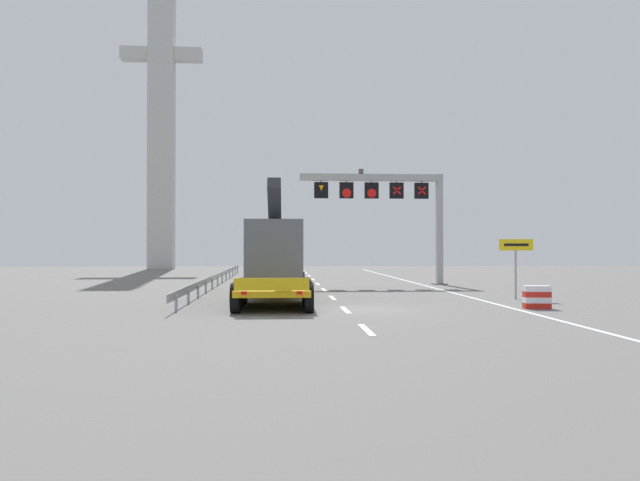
{
  "coord_description": "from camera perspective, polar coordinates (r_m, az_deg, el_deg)",
  "views": [
    {
      "loc": [
        -2.97,
        -24.03,
        2.4
      ],
      "look_at": [
        -0.8,
        8.97,
        2.77
      ],
      "focal_mm": 34.98,
      "sensor_mm": 36.0,
      "label": 1
    }
  ],
  "objects": [
    {
      "name": "bridge_pylon_distant",
      "position": [
        74.12,
        -14.29,
        12.99
      ],
      "size": [
        9.0,
        2.0,
        38.91
      ],
      "color": "#B7B7B2",
      "rests_on": "ground"
    },
    {
      "name": "lane_markings",
      "position": [
        46.85,
        -0.65,
        -3.58
      ],
      "size": [
        0.2,
        59.98,
        0.01
      ],
      "color": "silver",
      "rests_on": "ground"
    },
    {
      "name": "ground",
      "position": [
        24.33,
        3.28,
        -6.31
      ],
      "size": [
        112.0,
        112.0,
        0.0
      ],
      "primitive_type": "plane",
      "color": "slate"
    },
    {
      "name": "guardrail_left",
      "position": [
        41.15,
        -9.21,
        -3.2
      ],
      "size": [
        0.13,
        37.8,
        0.76
      ],
      "color": "#999EA3",
      "rests_on": "ground"
    },
    {
      "name": "crash_barrier_striped",
      "position": [
        25.98,
        19.22,
        -4.92
      ],
      "size": [
        1.05,
        0.62,
        0.9
      ],
      "color": "red",
      "rests_on": "ground"
    },
    {
      "name": "edge_line_right",
      "position": [
        37.25,
        10.52,
        -4.32
      ],
      "size": [
        0.2,
        63.0,
        0.01
      ],
      "primitive_type": "cube",
      "color": "silver",
      "rests_on": "ground"
    },
    {
      "name": "heavy_haul_truck_yellow",
      "position": [
        30.24,
        -4.04,
        -1.43
      ],
      "size": [
        3.16,
        14.09,
        5.3
      ],
      "color": "yellow",
      "rests_on": "ground"
    },
    {
      "name": "overhead_lane_gantry",
      "position": [
        40.72,
        6.48,
        3.99
      ],
      "size": [
        9.57,
        0.9,
        7.47
      ],
      "color": "#9EA0A5",
      "rests_on": "ground"
    },
    {
      "name": "exit_sign_yellow",
      "position": [
        30.24,
        17.49,
        -1.12
      ],
      "size": [
        1.6,
        0.15,
        2.79
      ],
      "color": "#9EA0A5",
      "rests_on": "ground"
    }
  ]
}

